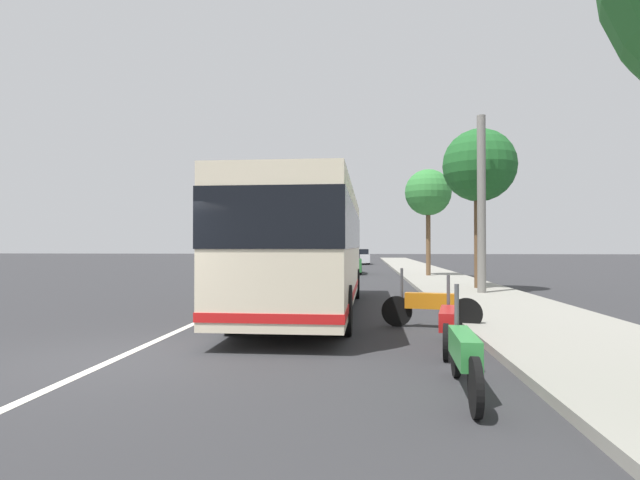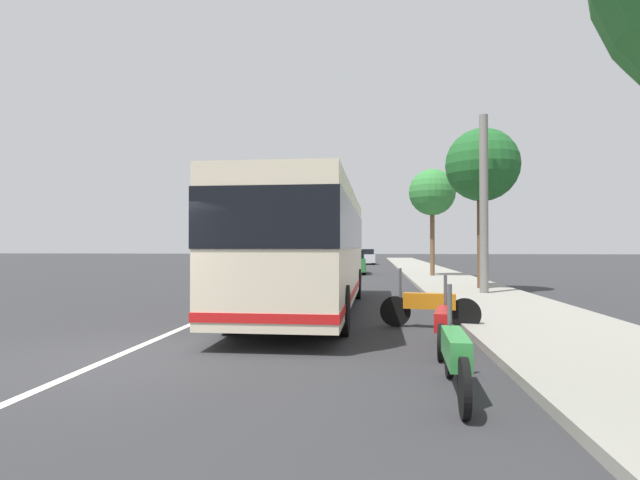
# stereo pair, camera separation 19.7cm
# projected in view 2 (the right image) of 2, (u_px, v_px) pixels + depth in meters

# --- Properties ---
(ground_plane) EXTENTS (220.00, 220.00, 0.00)m
(ground_plane) POSITION_uv_depth(u_px,v_px,m) (112.00, 358.00, 7.89)
(ground_plane) COLOR #2D2D30
(sidewalk_curb) EXTENTS (110.00, 3.60, 0.14)m
(sidewalk_curb) POSITION_uv_depth(u_px,v_px,m) (481.00, 296.00, 17.01)
(sidewalk_curb) COLOR gray
(sidewalk_curb) RESTS_ON ground
(lane_divider_line) EXTENTS (110.00, 0.16, 0.01)m
(lane_divider_line) POSITION_uv_depth(u_px,v_px,m) (258.00, 296.00, 17.83)
(lane_divider_line) COLOR silver
(lane_divider_line) RESTS_ON ground
(coach_bus) EXTENTS (11.06, 2.61, 3.17)m
(coach_bus) POSITION_uv_depth(u_px,v_px,m) (309.00, 244.00, 13.56)
(coach_bus) COLOR beige
(coach_bus) RESTS_ON ground
(motorcycle_far_end) EXTENTS (2.27, 0.30, 1.26)m
(motorcycle_far_end) POSITION_uv_depth(u_px,v_px,m) (455.00, 355.00, 5.96)
(motorcycle_far_end) COLOR black
(motorcycle_far_end) RESTS_ON ground
(motorcycle_by_tree) EXTENTS (2.29, 0.50, 1.24)m
(motorcycle_by_tree) POSITION_uv_depth(u_px,v_px,m) (444.00, 323.00, 8.57)
(motorcycle_by_tree) COLOR black
(motorcycle_by_tree) RESTS_ON ground
(motorcycle_angled) EXTENTS (0.49, 2.12, 1.28)m
(motorcycle_angled) POSITION_uv_depth(u_px,v_px,m) (429.00, 306.00, 10.81)
(motorcycle_angled) COLOR black
(motorcycle_angled) RESTS_ON ground
(car_ahead_same_lane) EXTENTS (4.37, 1.94, 1.54)m
(car_ahead_same_lane) POSITION_uv_depth(u_px,v_px,m) (351.00, 262.00, 32.47)
(car_ahead_same_lane) COLOR #2D7238
(car_ahead_same_lane) RESTS_ON ground
(car_far_distant) EXTENTS (4.13, 2.14, 1.49)m
(car_far_distant) POSITION_uv_depth(u_px,v_px,m) (364.00, 257.00, 49.52)
(car_far_distant) COLOR silver
(car_far_distant) RESTS_ON ground
(roadside_tree_mid_block) EXTENTS (2.85, 2.85, 6.38)m
(roadside_tree_mid_block) POSITION_uv_depth(u_px,v_px,m) (482.00, 167.00, 19.60)
(roadside_tree_mid_block) COLOR brown
(roadside_tree_mid_block) RESTS_ON ground
(roadside_tree_far_block) EXTENTS (2.59, 2.59, 6.09)m
(roadside_tree_far_block) POSITION_uv_depth(u_px,v_px,m) (432.00, 193.00, 28.08)
(roadside_tree_far_block) COLOR brown
(roadside_tree_far_block) RESTS_ON ground
(utility_pole) EXTENTS (0.30, 0.30, 6.38)m
(utility_pole) POSITION_uv_depth(u_px,v_px,m) (484.00, 206.00, 17.56)
(utility_pole) COLOR slate
(utility_pole) RESTS_ON ground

